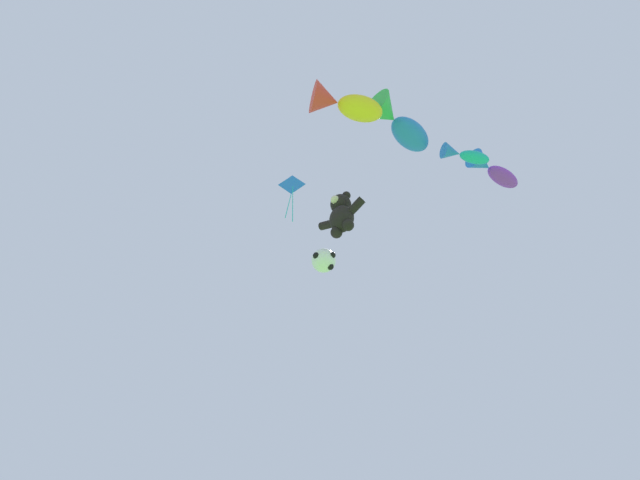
# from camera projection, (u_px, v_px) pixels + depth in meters

# --- Properties ---
(teddy_bear_kite) EXTENTS (1.73, 0.76, 1.75)m
(teddy_bear_kite) POSITION_uv_depth(u_px,v_px,m) (341.00, 214.00, 13.07)
(teddy_bear_kite) COLOR black
(soccer_ball_kite) EXTENTS (0.78, 0.77, 0.72)m
(soccer_ball_kite) POSITION_uv_depth(u_px,v_px,m) (324.00, 260.00, 12.34)
(soccer_ball_kite) COLOR white
(fish_kite_goldfin) EXTENTS (1.99, 2.33, 1.00)m
(fish_kite_goldfin) POSITION_uv_depth(u_px,v_px,m) (343.00, 104.00, 12.96)
(fish_kite_goldfin) COLOR yellow
(fish_kite_cobalt) EXTENTS (1.34, 2.54, 1.12)m
(fish_kite_cobalt) POSITION_uv_depth(u_px,v_px,m) (398.00, 123.00, 13.96)
(fish_kite_cobalt) COLOR blue
(fish_kite_teal) EXTENTS (1.37, 1.65, 0.55)m
(fish_kite_teal) POSITION_uv_depth(u_px,v_px,m) (463.00, 155.00, 14.28)
(fish_kite_teal) COLOR #19ADB2
(fish_kite_violet) EXTENTS (1.29, 2.29, 0.75)m
(fish_kite_violet) POSITION_uv_depth(u_px,v_px,m) (492.00, 170.00, 15.25)
(fish_kite_violet) COLOR purple
(diamond_kite) EXTENTS (0.90, 0.72, 3.01)m
(diamond_kite) POSITION_uv_depth(u_px,v_px,m) (292.00, 188.00, 17.30)
(diamond_kite) COLOR blue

